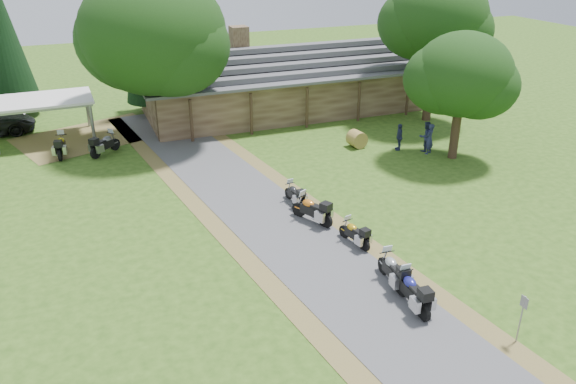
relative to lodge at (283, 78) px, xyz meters
name	(u,v)px	position (x,y,z in m)	size (l,w,h in m)	color
ground	(367,304)	(-6.00, -24.00, -2.45)	(120.00, 120.00, 0.00)	#2D4D15
driveway	(311,253)	(-6.50, -20.00, -2.45)	(46.00, 46.00, 0.00)	#48484A
lodge	(283,78)	(0.00, 0.00, 0.00)	(21.40, 9.40, 4.90)	brown
carport	(44,119)	(-16.73, -0.56, -1.10)	(6.25, 4.17, 2.71)	white
motorcycle_row_a	(413,290)	(-4.62, -24.71, -1.74)	(2.06, 0.67, 1.41)	navy
motorcycle_row_b	(393,269)	(-4.52, -23.23, -1.77)	(1.98, 0.65, 1.36)	#A5A8AC
motorcycle_row_c	(354,232)	(-4.45, -19.98, -1.86)	(1.71, 0.56, 1.17)	#C39714
motorcycle_row_d	(312,208)	(-5.32, -17.44, -1.74)	(2.06, 0.67, 1.41)	orange
motorcycle_row_e	(295,193)	(-5.34, -15.37, -1.88)	(1.68, 0.55, 1.15)	black
motorcycle_carport_a	(61,145)	(-15.88, -4.13, -1.74)	(2.08, 0.68, 1.42)	gold
motorcycle_carport_b	(105,143)	(-13.41, -4.77, -1.74)	(2.08, 0.68, 1.42)	slate
person_a	(430,136)	(4.88, -11.88, -1.34)	(0.63, 0.45, 2.21)	navy
person_b	(426,134)	(4.93, -11.41, -1.35)	(0.63, 0.45, 2.20)	navy
person_c	(399,135)	(3.55, -10.63, -1.47)	(0.56, 0.40, 1.96)	navy
hay_bale	(357,139)	(1.37, -9.24, -1.93)	(1.04, 1.04, 0.96)	olive
sign_post	(521,320)	(-2.46, -27.64, -1.55)	(0.33, 0.05, 1.81)	gray
oak_lodge_left	(155,55)	(-9.73, -3.67, 3.07)	(8.74, 8.74, 11.04)	#18350F
oak_lodge_right	(435,38)	(8.68, -6.07, 3.32)	(6.79, 6.79, 11.54)	#18350F
oak_driveway	(461,91)	(5.84, -12.98, 1.59)	(5.61, 5.61, 8.09)	#18350F
cedar_near	(145,26)	(-9.25, 2.85, 3.86)	(3.71, 3.71, 12.62)	black
cedar_far	(1,38)	(-18.77, 5.91, 3.17)	(3.85, 3.85, 11.24)	black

